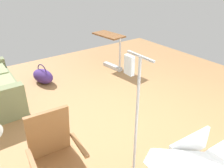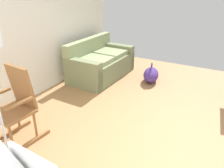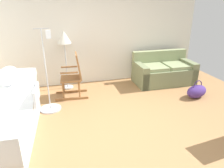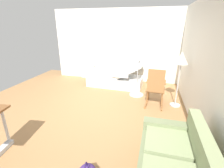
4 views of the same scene
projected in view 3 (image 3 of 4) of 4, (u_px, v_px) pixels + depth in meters
name	position (u px, v px, depth m)	size (l,w,h in m)	color
ground_plane	(125.00, 125.00, 3.91)	(6.92, 6.92, 0.00)	#9E7247
back_wall	(97.00, 33.00, 5.58)	(5.74, 0.10, 2.70)	silver
hospital_bed	(5.00, 123.00, 3.41)	(1.10, 2.11, 1.07)	silver
couch	(163.00, 72.00, 5.83)	(1.62, 0.88, 0.85)	#737D57
rocking_chair	(74.00, 76.00, 4.92)	(0.80, 0.54, 1.05)	brown
floor_lamp	(64.00, 41.00, 5.13)	(0.34, 0.34, 1.48)	#B2B5BA
duffel_bag	(197.00, 91.00, 4.97)	(0.63, 0.46, 0.43)	#472D7A
iv_pole	(50.00, 99.00, 4.38)	(0.44, 0.44, 1.69)	#B2B5BA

